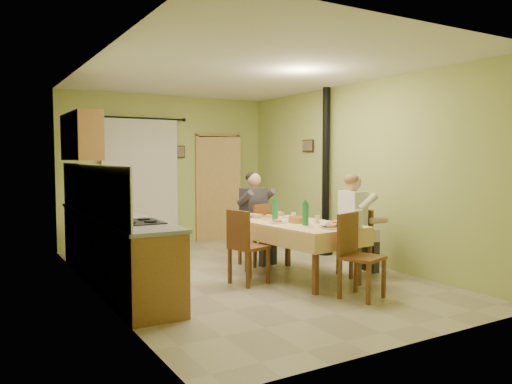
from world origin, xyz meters
TOP-DOWN VIEW (x-y plane):
  - floor at (0.00, 0.00)m, footprint 4.00×6.00m
  - room_shell at (0.00, 0.00)m, footprint 4.04×6.04m
  - kitchen_run at (-1.71, 0.40)m, footprint 0.64×3.64m
  - upper_cabinets at (-1.82, 1.70)m, footprint 0.35×1.40m
  - curtain at (-0.55, 2.90)m, footprint 1.70×0.07m
  - doorway at (1.04, 2.90)m, footprint 0.96×0.34m
  - dining_table at (0.55, -0.56)m, footprint 1.18×1.78m
  - tableware at (0.58, -0.67)m, footprint 0.86×1.62m
  - chair_far at (0.48, 0.51)m, footprint 0.47×0.47m
  - chair_near at (0.62, -1.69)m, footprint 0.54×0.54m
  - chair_right at (1.32, -0.80)m, footprint 0.41×0.41m
  - chair_left at (-0.19, -0.44)m, footprint 0.49×0.49m
  - man_far at (0.48, 0.52)m, footprint 0.63×0.55m
  - man_right at (1.30, -0.80)m, footprint 0.50×0.61m
  - stove_flue at (1.90, 0.60)m, footprint 0.24×0.24m
  - picture_back at (0.25, 2.97)m, footprint 0.19×0.03m
  - picture_right at (1.97, 1.20)m, footprint 0.03×0.31m

SIDE VIEW (x-z plane):
  - floor at x=0.00m, z-range -0.01..0.01m
  - chair_right at x=1.32m, z-range -0.17..0.75m
  - chair_far at x=0.48m, z-range -0.18..0.76m
  - chair_left at x=-0.19m, z-range -0.19..0.78m
  - chair_near at x=0.62m, z-range -0.20..0.79m
  - dining_table at x=0.55m, z-range 0.00..0.76m
  - kitchen_run at x=-1.71m, z-range -0.30..1.26m
  - tableware at x=0.58m, z-range 0.66..0.99m
  - man_far at x=0.48m, z-range 0.18..1.57m
  - man_right at x=1.30m, z-range 0.18..1.57m
  - stove_flue at x=1.90m, z-range -0.38..2.42m
  - doorway at x=1.04m, z-range -0.02..2.13m
  - curtain at x=-0.55m, z-range 0.15..2.37m
  - picture_back at x=0.25m, z-range 1.64..1.86m
  - room_shell at x=0.00m, z-range 0.41..3.23m
  - picture_right at x=1.97m, z-range 1.75..1.96m
  - upper_cabinets at x=-1.82m, z-range 1.60..2.30m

